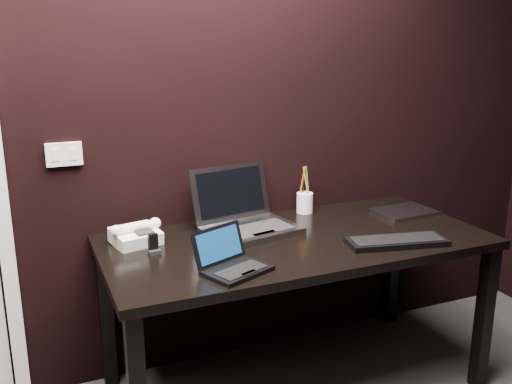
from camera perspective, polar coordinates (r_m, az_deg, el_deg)
name	(u,v)px	position (r m, az deg, el deg)	size (l,w,h in m)	color
wall_back	(201,105)	(2.67, -5.53, 8.65)	(4.00, 4.00, 0.00)	black
wall_switch	(64,154)	(2.57, -18.65, 3.60)	(0.15, 0.02, 0.10)	silver
desk	(296,254)	(2.57, 4.00, -6.24)	(1.70, 0.80, 0.74)	black
netbook	(232,263)	(2.19, -2.40, -7.09)	(0.31, 0.29, 0.16)	black
silver_laptop	(246,219)	(2.62, -1.04, -2.75)	(0.47, 0.44, 0.28)	gray
ext_keyboard	(397,241)	(2.53, 13.91, -4.81)	(0.45, 0.23, 0.03)	black
closed_laptop	(404,212)	(2.97, 14.60, -1.93)	(0.30, 0.22, 0.02)	gray
desk_phone	(136,235)	(2.51, -11.93, -4.21)	(0.24, 0.21, 0.11)	white
mobile_phone	(154,246)	(2.39, -10.21, -5.36)	(0.05, 0.05, 0.08)	black
pen_cup	(305,202)	(2.90, 4.89, -0.98)	(0.11, 0.11, 0.24)	white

